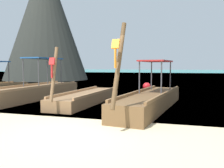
% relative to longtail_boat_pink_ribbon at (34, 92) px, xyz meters
% --- Properties ---
extents(ground, '(120.00, 120.00, 0.00)m').
position_rel_longtail_boat_pink_ribbon_xyz_m(ground, '(4.60, -5.22, -0.38)').
color(ground, beige).
extents(sea_water, '(120.00, 120.00, 0.00)m').
position_rel_longtail_boat_pink_ribbon_xyz_m(sea_water, '(4.60, 56.52, -0.38)').
color(sea_water, teal).
rests_on(sea_water, ground).
extents(longtail_boat_pink_ribbon, '(1.67, 7.52, 2.50)m').
position_rel_longtail_boat_pink_ribbon_xyz_m(longtail_boat_pink_ribbon, '(0.00, 0.00, 0.00)').
color(longtail_boat_pink_ribbon, olive).
rests_on(longtail_boat_pink_ribbon, ground).
extents(longtail_boat_red_ribbon, '(1.39, 5.91, 2.36)m').
position_rel_longtail_boat_pink_ribbon_xyz_m(longtail_boat_red_ribbon, '(3.05, -0.29, -0.13)').
color(longtail_boat_red_ribbon, olive).
rests_on(longtail_boat_red_ribbon, ground).
extents(longtail_boat_orange_ribbon, '(1.98, 7.09, 2.86)m').
position_rel_longtail_boat_pink_ribbon_xyz_m(longtail_boat_orange_ribbon, '(6.09, -1.14, -0.02)').
color(longtail_boat_orange_ribbon, brown).
rests_on(longtail_boat_orange_ribbon, ground).
extents(karst_rock, '(10.58, 10.48, 15.96)m').
position_rel_longtail_boat_pink_ribbon_xyz_m(karst_rock, '(-9.68, 16.75, 7.13)').
color(karst_rock, '#2D302B').
rests_on(karst_rock, ground).
extents(mooring_buoy_near, '(0.54, 0.54, 0.54)m').
position_rel_longtail_boat_pink_ribbon_xyz_m(mooring_buoy_near, '(4.83, 6.27, -0.11)').
color(mooring_buoy_near, red).
rests_on(mooring_buoy_near, sea_water).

